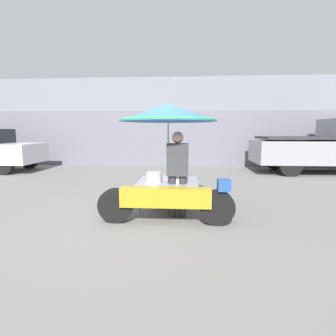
# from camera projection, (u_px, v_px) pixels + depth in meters

# --- Properties ---
(ground_plane) EXTENTS (36.00, 36.00, 0.00)m
(ground_plane) POSITION_uv_depth(u_px,v_px,m) (140.00, 218.00, 4.68)
(ground_plane) COLOR slate
(shopfront_building) EXTENTS (28.00, 2.06, 3.81)m
(shopfront_building) POSITION_uv_depth(u_px,v_px,m) (169.00, 123.00, 12.31)
(shopfront_building) COLOR gray
(shopfront_building) RESTS_ON ground
(vendor_motorcycle_cart) EXTENTS (2.29, 1.80, 2.04)m
(vendor_motorcycle_cart) POSITION_uv_depth(u_px,v_px,m) (168.00, 131.00, 4.74)
(vendor_motorcycle_cart) COLOR black
(vendor_motorcycle_cart) RESTS_ON ground
(vendor_person) EXTENTS (0.38, 0.22, 1.54)m
(vendor_person) POSITION_uv_depth(u_px,v_px,m) (178.00, 170.00, 4.65)
(vendor_person) COLOR #2D2D33
(vendor_person) RESTS_ON ground
(pickup_truck) EXTENTS (5.16, 1.84, 1.97)m
(pickup_truck) POSITION_uv_depth(u_px,v_px,m) (331.00, 147.00, 9.49)
(pickup_truck) COLOR black
(pickup_truck) RESTS_ON ground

